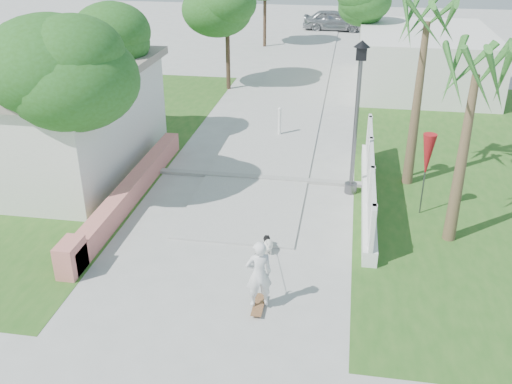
% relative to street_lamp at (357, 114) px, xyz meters
% --- Properties ---
extents(ground, '(90.00, 90.00, 0.00)m').
position_rel_street_lamp_xyz_m(ground, '(-2.90, -5.50, -2.43)').
color(ground, '#B7B7B2').
rests_on(ground, ground).
extents(path_strip, '(3.20, 36.00, 0.06)m').
position_rel_street_lamp_xyz_m(path_strip, '(-2.90, 14.50, -2.40)').
color(path_strip, '#B7B7B2').
rests_on(path_strip, ground).
extents(curb, '(6.50, 0.25, 0.10)m').
position_rel_street_lamp_xyz_m(curb, '(-2.90, 0.50, -2.38)').
color(curb, '#999993').
rests_on(curb, ground).
extents(grass_left, '(8.00, 20.00, 0.01)m').
position_rel_street_lamp_xyz_m(grass_left, '(-9.90, 2.50, -2.42)').
color(grass_left, '#28591C').
rests_on(grass_left, ground).
extents(grass_right, '(8.00, 20.00, 0.01)m').
position_rel_street_lamp_xyz_m(grass_right, '(4.10, 2.50, -2.42)').
color(grass_right, '#28591C').
rests_on(grass_right, ground).
extents(pink_wall, '(0.45, 8.20, 0.80)m').
position_rel_street_lamp_xyz_m(pink_wall, '(-6.20, -1.95, -2.11)').
color(pink_wall, tan).
rests_on(pink_wall, ground).
extents(house_left, '(8.40, 7.40, 3.23)m').
position_rel_street_lamp_xyz_m(house_left, '(-10.90, 0.50, -0.79)').
color(house_left, silver).
rests_on(house_left, ground).
extents(lattice_fence, '(0.35, 7.00, 1.50)m').
position_rel_street_lamp_xyz_m(lattice_fence, '(0.50, -0.50, -1.88)').
color(lattice_fence, white).
rests_on(lattice_fence, ground).
extents(building_right, '(6.00, 8.00, 2.60)m').
position_rel_street_lamp_xyz_m(building_right, '(3.10, 12.50, -1.13)').
color(building_right, silver).
rests_on(building_right, ground).
extents(street_lamp, '(0.44, 0.44, 4.44)m').
position_rel_street_lamp_xyz_m(street_lamp, '(0.00, 0.00, 0.00)').
color(street_lamp, '#59595E').
rests_on(street_lamp, ground).
extents(bollard, '(0.14, 0.14, 1.09)m').
position_rel_street_lamp_xyz_m(bollard, '(-2.70, 4.50, -1.84)').
color(bollard, white).
rests_on(bollard, ground).
extents(patio_umbrella, '(0.36, 0.36, 2.30)m').
position_rel_street_lamp_xyz_m(patio_umbrella, '(1.90, -1.00, -0.74)').
color(patio_umbrella, '#59595E').
rests_on(patio_umbrella, ground).
extents(tree_left_near, '(3.60, 3.60, 5.28)m').
position_rel_street_lamp_xyz_m(tree_left_near, '(-7.38, -2.52, 1.40)').
color(tree_left_near, '#4C3826').
rests_on(tree_left_near, ground).
extents(tree_left_mid, '(3.20, 3.20, 4.85)m').
position_rel_street_lamp_xyz_m(tree_left_mid, '(-8.38, 2.98, 1.07)').
color(tree_left_mid, '#4C3826').
rests_on(tree_left_mid, ground).
extents(tree_path_left, '(3.40, 3.40, 5.23)m').
position_rel_street_lamp_xyz_m(tree_path_left, '(-5.88, 10.48, 1.39)').
color(tree_path_left, '#4C3826').
rests_on(tree_path_left, ground).
extents(tree_path_right, '(3.00, 3.00, 4.79)m').
position_rel_street_lamp_xyz_m(tree_path_right, '(0.32, 14.48, 1.07)').
color(tree_path_right, '#4C3826').
rests_on(tree_path_right, ground).
extents(palm_far, '(1.80, 1.80, 5.30)m').
position_rel_street_lamp_xyz_m(palm_far, '(1.70, 1.00, 2.06)').
color(palm_far, brown).
rests_on(palm_far, ground).
extents(palm_near, '(1.80, 1.80, 4.70)m').
position_rel_street_lamp_xyz_m(palm_near, '(2.50, -2.30, 1.53)').
color(palm_near, brown).
rests_on(palm_near, ground).
extents(skateboarder, '(0.64, 2.79, 1.59)m').
position_rel_street_lamp_xyz_m(skateboarder, '(-1.85, -5.47, -1.65)').
color(skateboarder, brown).
rests_on(skateboarder, ground).
extents(dog, '(0.35, 0.54, 0.38)m').
position_rel_street_lamp_xyz_m(dog, '(-1.93, -3.67, -2.22)').
color(dog, white).
rests_on(dog, ground).
extents(parked_car, '(4.30, 1.77, 1.46)m').
position_rel_street_lamp_xyz_m(parked_car, '(-1.70, 26.75, -1.70)').
color(parked_car, '#B4B7BC').
rests_on(parked_car, ground).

